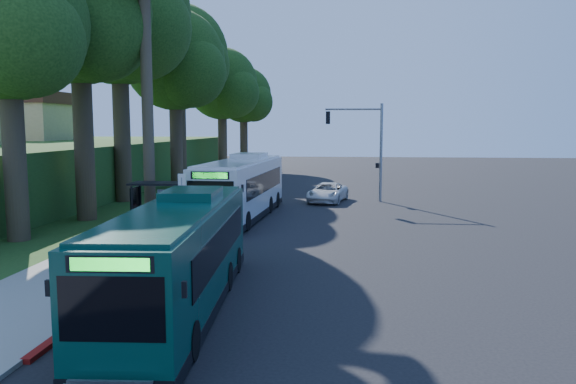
# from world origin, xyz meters

# --- Properties ---
(ground) EXTENTS (140.00, 140.00, 0.00)m
(ground) POSITION_xyz_m (0.00, 0.00, 0.00)
(ground) COLOR black
(ground) RESTS_ON ground
(sidewalk) EXTENTS (4.50, 70.00, 0.12)m
(sidewalk) POSITION_xyz_m (-7.30, 0.00, 0.06)
(sidewalk) COLOR gray
(sidewalk) RESTS_ON ground
(red_curb) EXTENTS (0.25, 30.00, 0.13)m
(red_curb) POSITION_xyz_m (-5.00, -4.00, 0.07)
(red_curb) COLOR maroon
(red_curb) RESTS_ON ground
(grass_verge) EXTENTS (8.00, 70.00, 0.06)m
(grass_verge) POSITION_xyz_m (-13.00, 5.00, 0.03)
(grass_verge) COLOR #234719
(grass_verge) RESTS_ON ground
(bus_shelter) EXTENTS (3.20, 1.51, 2.55)m
(bus_shelter) POSITION_xyz_m (-7.26, -2.86, 1.81)
(bus_shelter) COLOR black
(bus_shelter) RESTS_ON ground
(stop_sign_pole) EXTENTS (0.35, 0.06, 3.17)m
(stop_sign_pole) POSITION_xyz_m (-5.40, -5.00, 2.08)
(stop_sign_pole) COLOR gray
(stop_sign_pole) RESTS_ON ground
(traffic_signal_pole) EXTENTS (4.10, 0.30, 7.00)m
(traffic_signal_pole) POSITION_xyz_m (3.78, 10.00, 4.42)
(traffic_signal_pole) COLOR gray
(traffic_signal_pole) RESTS_ON ground
(hillside_backdrop) EXTENTS (24.00, 60.00, 8.80)m
(hillside_backdrop) POSITION_xyz_m (-26.30, 15.10, 2.44)
(hillside_backdrop) COLOR #234719
(hillside_backdrop) RESTS_ON ground
(tree_0) EXTENTS (8.40, 8.00, 15.70)m
(tree_0) POSITION_xyz_m (-12.40, -0.02, 11.20)
(tree_0) COLOR #382B1E
(tree_0) RESTS_ON ground
(tree_1) EXTENTS (10.50, 10.00, 18.26)m
(tree_1) POSITION_xyz_m (-13.37, 7.98, 12.73)
(tree_1) COLOR #382B1E
(tree_1) RESTS_ON ground
(tree_2) EXTENTS (8.82, 8.40, 15.12)m
(tree_2) POSITION_xyz_m (-11.89, 15.98, 10.48)
(tree_2) COLOR #382B1E
(tree_2) RESTS_ON ground
(tree_3) EXTENTS (10.08, 9.60, 17.28)m
(tree_3) POSITION_xyz_m (-13.88, 23.98, 11.98)
(tree_3) COLOR #382B1E
(tree_3) RESTS_ON ground
(tree_4) EXTENTS (8.40, 8.00, 14.14)m
(tree_4) POSITION_xyz_m (-11.40, 31.98, 9.73)
(tree_4) COLOR #382B1E
(tree_4) RESTS_ON ground
(tree_5) EXTENTS (7.35, 7.00, 12.86)m
(tree_5) POSITION_xyz_m (-10.41, 39.99, 8.96)
(tree_5) COLOR #382B1E
(tree_5) RESTS_ON ground
(tree_6) EXTENTS (7.56, 7.20, 13.74)m
(tree_6) POSITION_xyz_m (-12.91, -6.01, 9.71)
(tree_6) COLOR #382B1E
(tree_6) RESTS_ON ground
(white_bus) EXTENTS (3.42, 12.64, 3.73)m
(white_bus) POSITION_xyz_m (-3.79, 1.87, 1.82)
(white_bus) COLOR silver
(white_bus) RESTS_ON ground
(teal_bus) EXTENTS (3.07, 11.40, 3.36)m
(teal_bus) POSITION_xyz_m (-2.61, -14.75, 1.64)
(teal_bus) COLOR #0A3B31
(teal_bus) RESTS_ON ground
(pickup) EXTENTS (3.16, 5.22, 1.35)m
(pickup) POSITION_xyz_m (1.04, 9.47, 0.68)
(pickup) COLOR silver
(pickup) RESTS_ON ground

